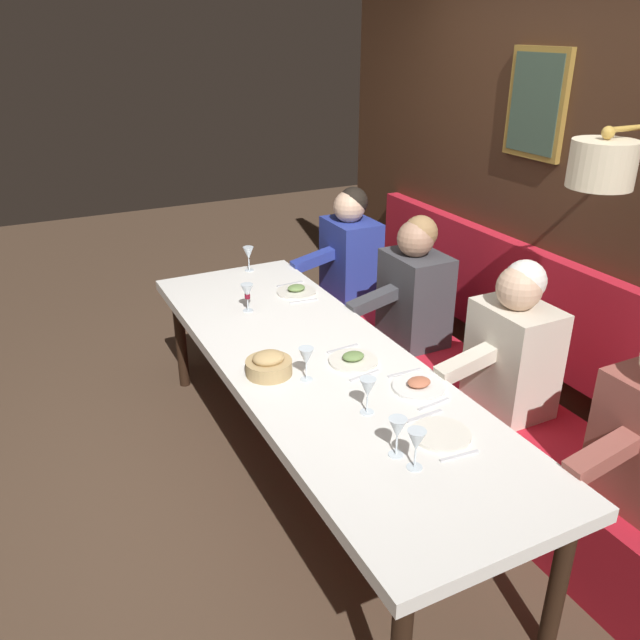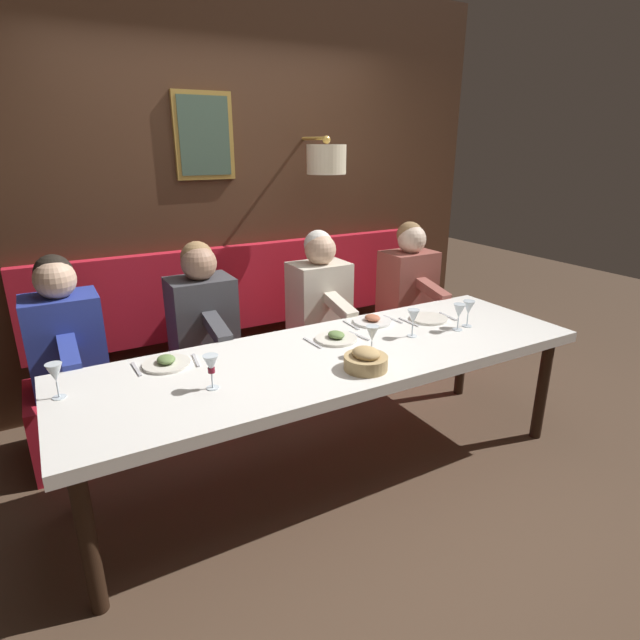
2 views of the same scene
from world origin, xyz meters
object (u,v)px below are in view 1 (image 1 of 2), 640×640
Objects in this scene: diner_far at (350,248)px; wine_glass_0 at (397,429)px; wine_glass_5 at (368,389)px; wine_glass_3 at (248,254)px; wine_glass_2 at (416,442)px; bread_bowl at (269,365)px; wine_glass_1 at (247,292)px; wine_glass_4 at (306,357)px; dining_table at (317,370)px; diner_near at (513,343)px; diner_middle at (414,285)px.

diner_far reaches higher than wine_glass_0.
wine_glass_3 is at bearing 84.63° from wine_glass_5.
wine_glass_2 is 0.41m from wine_glass_5.
wine_glass_3 is 1.42m from bread_bowl.
wine_glass_5 is at bearing -86.67° from wine_glass_1.
wine_glass_5 is (0.07, -1.23, 0.00)m from wine_glass_1.
wine_glass_4 is 0.38m from wine_glass_5.
wine_glass_1 is 0.76m from bread_bowl.
wine_glass_2 is at bearing -93.06° from dining_table.
diner_far reaches higher than wine_glass_5.
diner_far is at bearing 54.35° from wine_glass_4.
wine_glass_1 is 0.75× the size of bread_bowl.
wine_glass_3 is (0.23, 2.16, 0.00)m from wine_glass_0.
wine_glass_4 is at bearing -130.01° from dining_table.
diner_far is 4.82× the size of wine_glass_3.
bread_bowl is at bearing -107.15° from wine_glass_3.
diner_far is (0.00, 1.66, 0.00)m from diner_near.
wine_glass_3 is 1.86m from wine_glass_5.
diner_far is 1.72m from bread_bowl.
bread_bowl is at bearing 136.02° from wine_glass_4.
wine_glass_3 is (0.25, 0.62, 0.00)m from wine_glass_1.
wine_glass_2 is (0.04, -1.63, 0.00)m from wine_glass_1.
dining_table is 17.36× the size of wine_glass_3.
wine_glass_5 is (-0.17, -1.85, 0.00)m from wine_glass_3.
wine_glass_0 is 1.00× the size of wine_glass_4.
wine_glass_5 is (0.03, 0.40, 0.00)m from wine_glass_2.
wine_glass_1 is (-0.02, 1.54, -0.00)m from wine_glass_0.
wine_glass_2 is at bearing -84.16° from wine_glass_4.
wine_glass_2 is at bearing -124.00° from diner_middle.
wine_glass_1 and wine_glass_5 have the same top height.
wine_glass_3 reaches higher than bread_bowl.
diner_middle is at bearing 22.84° from bread_bowl.
wine_glass_2 reaches higher than dining_table.
diner_middle reaches higher than wine_glass_2.
diner_near is at bearing -24.54° from dining_table.
diner_far is at bearing 66.85° from wine_glass_2.
diner_middle is at bearing -90.00° from diner_far.
wine_glass_3 is at bearing 83.30° from dining_table.
wine_glass_1 is at bearing -150.65° from diner_far.
dining_table is 0.74m from wine_glass_1.
wine_glass_4 is (-0.06, 0.67, 0.00)m from wine_glass_0.
wine_glass_3 is at bearing 84.04° from wine_glass_0.
dining_table is 1.00m from diner_middle.
diner_far is at bearing 65.45° from wine_glass_0.
diner_far is at bearing -6.09° from wine_glass_3.
wine_glass_5 is at bearing -63.68° from bread_bowl.
wine_glass_3 and wine_glass_5 have the same top height.
wine_glass_2 is 0.75× the size of bread_bowl.
diner_near is 0.86m from diner_middle.
diner_middle is (0.88, 0.46, 0.13)m from dining_table.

